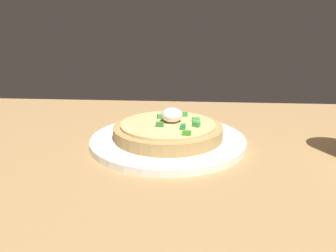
% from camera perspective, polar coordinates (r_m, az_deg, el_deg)
% --- Properties ---
extents(dining_table, '(1.19, 0.74, 0.02)m').
position_cam_1_polar(dining_table, '(0.52, 5.25, -5.72)').
color(dining_table, '#AA814F').
rests_on(dining_table, ground).
extents(plate, '(0.28, 0.28, 0.01)m').
position_cam_1_polar(plate, '(0.54, -0.00, -2.60)').
color(plate, white).
rests_on(plate, dining_table).
extents(pizza, '(0.20, 0.20, 0.05)m').
position_cam_1_polar(pizza, '(0.54, 0.04, -0.65)').
color(pizza, tan).
rests_on(pizza, plate).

